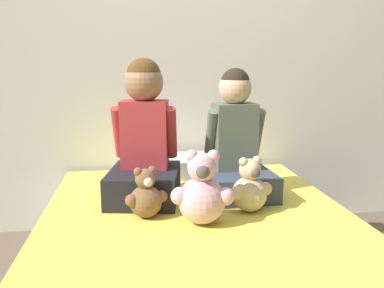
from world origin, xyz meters
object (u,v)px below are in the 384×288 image
Objects in this scene: child_on_right at (235,147)px; pillow_at_headboard at (181,166)px; teddy_bear_between_children at (203,193)px; bed at (202,268)px; child_on_left at (144,142)px; teddy_bear_held_by_left_child at (146,196)px; teddy_bear_held_by_right_child at (250,189)px.

child_on_right is 0.48m from pillow_at_headboard.
child_on_right is 1.30× the size of pillow_at_headboard.
teddy_bear_between_children is 0.64× the size of pillow_at_headboard.
pillow_at_headboard reaches higher than bed.
child_on_left is 0.46m from teddy_bear_between_children.
teddy_bear_held_by_right_child reaches higher than teddy_bear_held_by_left_child.
teddy_bear_between_children is 0.76m from pillow_at_headboard.
teddy_bear_held_by_right_child is at bearing 34.14° from teddy_bear_between_children.
child_on_left is at bearing -120.41° from pillow_at_headboard.
pillow_at_headboard is at bearing 54.77° from teddy_bear_held_by_left_child.
child_on_left reaches higher than pillow_at_headboard.
teddy_bear_held_by_left_child is at bearing -81.15° from child_on_left.
teddy_bear_held_by_left_child is (-0.23, 0.11, 0.29)m from bed.
teddy_bear_between_children is (-0.23, -0.11, 0.03)m from teddy_bear_held_by_right_child.
teddy_bear_held_by_right_child is at bearing 27.65° from bed.
child_on_right is at bearing 72.62° from teddy_bear_held_by_right_child.
child_on_left reaches higher than bed.
bed is 7.48× the size of teddy_bear_held_by_right_child.
child_on_right is 0.56m from teddy_bear_held_by_left_child.
teddy_bear_held_by_right_child is 0.80× the size of teddy_bear_between_children.
teddy_bear_held_by_right_child is 0.69m from pillow_at_headboard.
child_on_right is at bearing 58.99° from bed.
pillow_at_headboard is at bearing 99.24° from teddy_bear_between_children.
bed is 8.37× the size of teddy_bear_held_by_left_child.
teddy_bear_held_by_left_child is 0.46m from teddy_bear_held_by_right_child.
child_on_left is 0.46m from child_on_right.
bed is at bearing -170.17° from teddy_bear_held_by_right_child.
pillow_at_headboard is (0.00, 0.77, 0.25)m from bed.
child_on_left is 1.39× the size of pillow_at_headboard.
pillow_at_headboard is (0.22, 0.38, -0.22)m from child_on_left.
child_on_right is at bearing 67.36° from teddy_bear_between_children.
teddy_bear_between_children is (0.00, 0.01, 0.33)m from bed.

